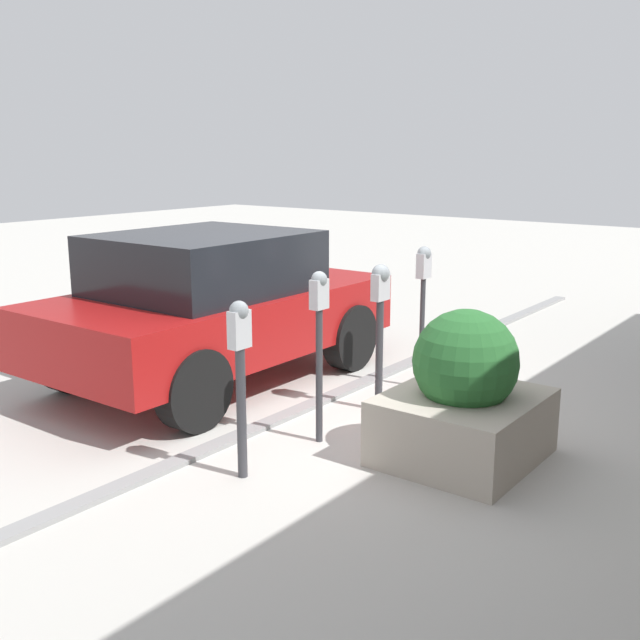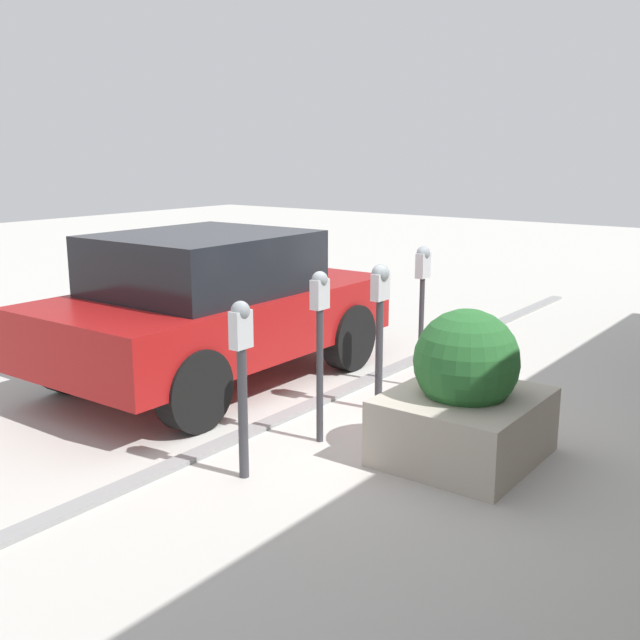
{
  "view_description": "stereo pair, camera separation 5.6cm",
  "coord_description": "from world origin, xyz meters",
  "px_view_note": "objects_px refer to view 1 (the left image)",
  "views": [
    {
      "loc": [
        -5.23,
        -4.12,
        2.4
      ],
      "look_at": [
        0.0,
        -0.14,
        0.91
      ],
      "focal_mm": 42.0,
      "sensor_mm": 36.0,
      "label": 1
    },
    {
      "loc": [
        -5.26,
        -4.08,
        2.4
      ],
      "look_at": [
        0.0,
        -0.14,
        0.91
      ],
      "focal_mm": 42.0,
      "sensor_mm": 36.0,
      "label": 2
    }
  ],
  "objects_px": {
    "parking_meter_fourth": "(423,284)",
    "parked_car_front": "(213,304)",
    "parking_meter_second": "(319,324)",
    "parking_meter_middle": "(380,308)",
    "planter_box": "(464,398)",
    "parking_meter_nearest": "(240,362)"
  },
  "relations": [
    {
      "from": "parking_meter_nearest",
      "to": "parking_meter_fourth",
      "type": "xyz_separation_m",
      "value": [
        2.73,
        0.04,
        0.18
      ]
    },
    {
      "from": "planter_box",
      "to": "parked_car_front",
      "type": "height_order",
      "value": "parked_car_front"
    },
    {
      "from": "planter_box",
      "to": "parked_car_front",
      "type": "xyz_separation_m",
      "value": [
        0.28,
        3.04,
        0.33
      ]
    },
    {
      "from": "planter_box",
      "to": "parking_meter_nearest",
      "type": "bearing_deg",
      "value": 138.82
    },
    {
      "from": "parking_meter_middle",
      "to": "planter_box",
      "type": "relative_size",
      "value": 1.11
    },
    {
      "from": "parking_meter_middle",
      "to": "planter_box",
      "type": "height_order",
      "value": "parking_meter_middle"
    },
    {
      "from": "planter_box",
      "to": "parking_meter_fourth",
      "type": "bearing_deg",
      "value": 40.02
    },
    {
      "from": "parking_meter_second",
      "to": "parking_meter_middle",
      "type": "bearing_deg",
      "value": 1.86
    },
    {
      "from": "parking_meter_middle",
      "to": "parking_meter_fourth",
      "type": "distance_m",
      "value": 0.86
    },
    {
      "from": "planter_box",
      "to": "parking_meter_middle",
      "type": "bearing_deg",
      "value": 64.13
    },
    {
      "from": "parking_meter_nearest",
      "to": "parking_meter_middle",
      "type": "height_order",
      "value": "parking_meter_middle"
    },
    {
      "from": "parking_meter_fourth",
      "to": "parked_car_front",
      "type": "bearing_deg",
      "value": 121.51
    },
    {
      "from": "parking_meter_middle",
      "to": "parking_meter_fourth",
      "type": "xyz_separation_m",
      "value": [
        0.86,
        0.04,
        0.1
      ]
    },
    {
      "from": "parked_car_front",
      "to": "parking_meter_fourth",
      "type": "bearing_deg",
      "value": -58.83
    },
    {
      "from": "parking_meter_nearest",
      "to": "parking_meter_second",
      "type": "xyz_separation_m",
      "value": [
        0.91,
        -0.03,
        0.12
      ]
    },
    {
      "from": "parking_meter_second",
      "to": "planter_box",
      "type": "bearing_deg",
      "value": -69.97
    },
    {
      "from": "parking_meter_fourth",
      "to": "planter_box",
      "type": "relative_size",
      "value": 1.17
    },
    {
      "from": "parking_meter_second",
      "to": "parking_meter_middle",
      "type": "relative_size",
      "value": 1.05
    },
    {
      "from": "parking_meter_fourth",
      "to": "parked_car_front",
      "type": "distance_m",
      "value": 2.19
    },
    {
      "from": "parking_meter_second",
      "to": "parked_car_front",
      "type": "height_order",
      "value": "parked_car_front"
    },
    {
      "from": "parking_meter_middle",
      "to": "parked_car_front",
      "type": "distance_m",
      "value": 1.92
    },
    {
      "from": "parked_car_front",
      "to": "parking_meter_nearest",
      "type": "bearing_deg",
      "value": -130.48
    }
  ]
}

